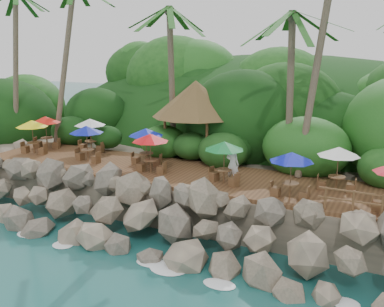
% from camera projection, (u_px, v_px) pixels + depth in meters
% --- Properties ---
extents(ground, '(140.00, 140.00, 0.00)m').
position_uv_depth(ground, '(130.00, 260.00, 19.42)').
color(ground, '#19514F').
rests_on(ground, ground).
extents(land_base, '(32.00, 25.20, 2.10)m').
position_uv_depth(land_base, '(253.00, 156.00, 33.08)').
color(land_base, gray).
rests_on(land_base, ground).
extents(jungle_hill, '(44.80, 28.00, 15.40)m').
position_uv_depth(jungle_hill, '(280.00, 149.00, 39.85)').
color(jungle_hill, '#143811').
rests_on(jungle_hill, ground).
extents(seawall, '(29.00, 4.00, 2.30)m').
position_uv_depth(seawall, '(154.00, 219.00, 20.88)').
color(seawall, gray).
rests_on(seawall, ground).
extents(terrace, '(26.00, 5.00, 0.20)m').
position_uv_depth(terrace, '(192.00, 175.00, 24.11)').
color(terrace, brown).
rests_on(terrace, land_base).
extents(jungle_foliage, '(44.00, 16.00, 12.00)m').
position_uv_depth(jungle_foliage, '(248.00, 173.00, 32.46)').
color(jungle_foliage, '#143811').
rests_on(jungle_foliage, ground).
extents(foam_line, '(25.20, 0.80, 0.06)m').
position_uv_depth(foam_line, '(134.00, 256.00, 19.67)').
color(foam_line, white).
rests_on(foam_line, ground).
extents(palapa, '(5.36, 5.36, 4.60)m').
position_uv_depth(palapa, '(196.00, 99.00, 27.47)').
color(palapa, brown).
rests_on(palapa, ground).
extents(dining_clusters, '(23.22, 5.17, 2.14)m').
position_uv_depth(dining_clusters, '(162.00, 139.00, 24.19)').
color(dining_clusters, brown).
rests_on(dining_clusters, terrace).
extents(waiter, '(0.75, 0.56, 1.89)m').
position_uv_depth(waiter, '(233.00, 164.00, 22.35)').
color(waiter, white).
rests_on(waiter, terrace).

